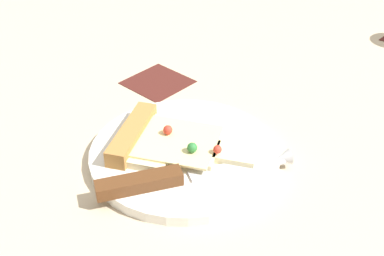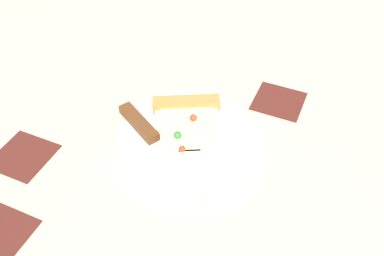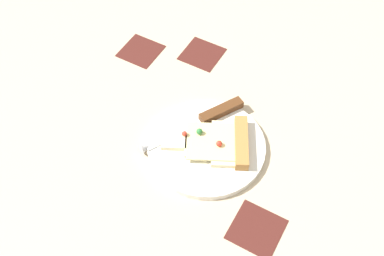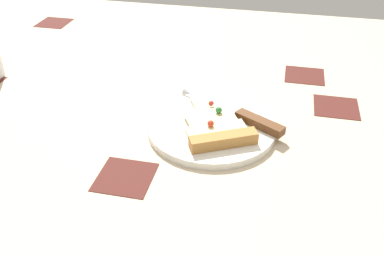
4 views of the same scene
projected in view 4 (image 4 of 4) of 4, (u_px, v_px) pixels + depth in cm
name	position (u px, v px, depth cm)	size (l,w,h in cm)	color
ground_plane	(157.00, 152.00, 77.43)	(157.53, 157.53, 3.00)	#C6B293
plate	(212.00, 127.00, 80.22)	(24.15, 24.15, 1.36)	white
pizza_slice	(216.00, 128.00, 77.32)	(15.05, 19.04, 2.57)	beige
knife	(240.00, 115.00, 81.46)	(21.80, 13.89, 2.45)	silver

